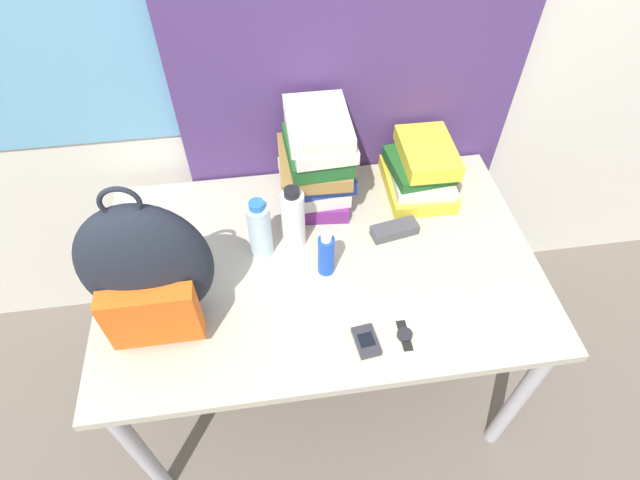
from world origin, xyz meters
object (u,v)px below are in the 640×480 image
(cell_phone, at_px, (366,341))
(sunglasses_case, at_px, (395,230))
(book_stack_left, at_px, (317,161))
(book_stack_center, at_px, (421,170))
(sports_bottle, at_px, (293,219))
(water_bottle, at_px, (260,229))
(wristwatch, at_px, (405,335))
(sunscreen_bottle, at_px, (326,254))
(backpack, at_px, (147,271))

(cell_phone, distance_m, sunglasses_case, 0.41)
(sunglasses_case, bearing_deg, book_stack_left, 139.78)
(book_stack_center, bearing_deg, sports_bottle, -157.73)
(water_bottle, xyz_separation_m, wristwatch, (0.36, -0.36, -0.10))
(cell_phone, bearing_deg, water_bottle, 125.01)
(sunscreen_bottle, distance_m, cell_phone, 0.28)
(sunscreen_bottle, bearing_deg, book_stack_left, 87.23)
(backpack, relative_size, sunglasses_case, 3.06)
(book_stack_left, xyz_separation_m, wristwatch, (0.16, -0.56, -0.17))
(backpack, bearing_deg, book_stack_center, 25.55)
(backpack, bearing_deg, water_bottle, 34.16)
(backpack, height_order, sports_bottle, backpack)
(water_bottle, distance_m, sunscreen_bottle, 0.21)
(book_stack_left, distance_m, sunscreen_bottle, 0.32)
(sunscreen_bottle, distance_m, sunglasses_case, 0.27)
(water_bottle, xyz_separation_m, sunglasses_case, (0.42, 0.01, -0.08))
(water_bottle, height_order, cell_phone, water_bottle)
(book_stack_center, distance_m, sports_bottle, 0.49)
(book_stack_center, distance_m, wristwatch, 0.60)
(backpack, xyz_separation_m, sunscreen_bottle, (0.47, 0.09, -0.13))
(backpack, relative_size, cell_phone, 4.82)
(book_stack_center, relative_size, sunglasses_case, 1.79)
(backpack, height_order, wristwatch, backpack)
(water_bottle, height_order, wristwatch, water_bottle)
(water_bottle, distance_m, sports_bottle, 0.11)
(book_stack_left, bearing_deg, water_bottle, -134.88)
(water_bottle, height_order, sports_bottle, sports_bottle)
(sunscreen_bottle, bearing_deg, wristwatch, -54.94)
(book_stack_left, bearing_deg, backpack, -140.92)
(sunglasses_case, xyz_separation_m, wristwatch, (-0.06, -0.37, -0.01))
(book_stack_left, bearing_deg, sunglasses_case, -40.22)
(book_stack_left, height_order, water_bottle, book_stack_left)
(sports_bottle, bearing_deg, cell_phone, -68.55)
(sunscreen_bottle, height_order, cell_phone, sunscreen_bottle)
(wristwatch, bearing_deg, sunscreen_bottle, 125.06)
(book_stack_center, height_order, cell_phone, book_stack_center)
(sunglasses_case, bearing_deg, wristwatch, -99.32)
(sports_bottle, relative_size, sunscreen_bottle, 1.39)
(wristwatch, bearing_deg, water_bottle, 135.42)
(book_stack_center, xyz_separation_m, water_bottle, (-0.56, -0.21, 0.02))
(wristwatch, bearing_deg, sunglasses_case, 80.68)
(water_bottle, height_order, sunscreen_bottle, water_bottle)
(sunscreen_bottle, bearing_deg, water_bottle, 150.71)
(water_bottle, distance_m, wristwatch, 0.52)
(book_stack_center, relative_size, sports_bottle, 1.25)
(book_stack_left, distance_m, sports_bottle, 0.21)
(water_bottle, relative_size, sports_bottle, 0.94)
(sports_bottle, bearing_deg, sunscreen_bottle, -57.06)
(book_stack_left, xyz_separation_m, sports_bottle, (-0.10, -0.18, -0.06))
(backpack, height_order, water_bottle, backpack)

